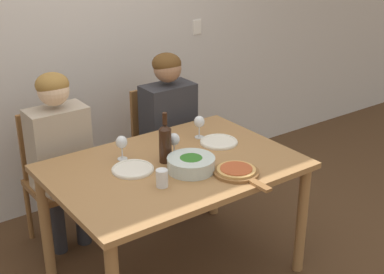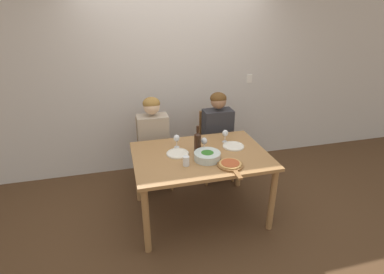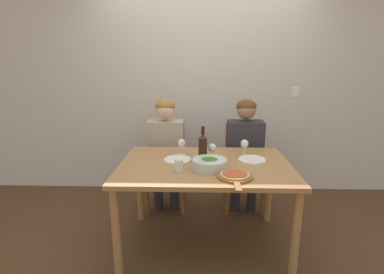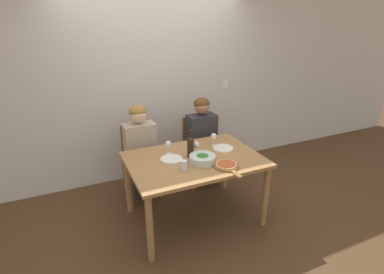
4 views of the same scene
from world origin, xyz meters
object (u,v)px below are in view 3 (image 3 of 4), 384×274
at_px(person_woman, 166,144).
at_px(wine_glass_left, 182,144).
at_px(person_man, 245,145).
at_px(wine_glass_centre, 212,149).
at_px(chair_right, 243,163).
at_px(wine_glass_right, 244,145).
at_px(dinner_plate_left, 178,160).
at_px(wine_bottle, 203,147).
at_px(dinner_plate_right, 252,160).
at_px(water_tumbler, 179,165).
at_px(broccoli_bowl, 209,164).
at_px(chair_left, 167,162).
at_px(pizza_on_board, 235,176).

xyz_separation_m(person_woman, wine_glass_left, (0.20, -0.46, 0.13)).
height_order(person_man, wine_glass_centre, person_man).
xyz_separation_m(chair_right, person_woman, (-0.85, -0.11, 0.24)).
height_order(person_woman, wine_glass_right, person_woman).
height_order(person_man, dinner_plate_left, person_man).
relative_size(chair_right, person_woman, 0.75).
distance_m(wine_bottle, dinner_plate_left, 0.25).
distance_m(dinner_plate_right, water_tumbler, 0.68).
bearing_deg(broccoli_bowl, wine_glass_centre, 82.18).
relative_size(wine_bottle, water_tumbler, 3.14).
height_order(person_man, wine_glass_right, person_man).
height_order(wine_glass_right, water_tumbler, wine_glass_right).
xyz_separation_m(wine_glass_centre, water_tumbler, (-0.27, -0.28, -0.06)).
xyz_separation_m(chair_right, person_man, (-0.00, -0.11, 0.24)).
distance_m(dinner_plate_right, wine_glass_centre, 0.36).
bearing_deg(broccoli_bowl, dinner_plate_right, 29.81).
bearing_deg(chair_left, water_tumbler, -78.34).
bearing_deg(water_tumbler, dinner_plate_right, 24.48).
bearing_deg(dinner_plate_right, person_man, 87.30).
bearing_deg(dinner_plate_right, wine_glass_left, 166.61).
bearing_deg(dinner_plate_right, broccoli_bowl, -150.19).
height_order(chair_right, person_woman, person_woman).
bearing_deg(person_man, wine_bottle, -125.48).
bearing_deg(person_woman, dinner_plate_right, -36.63).
distance_m(person_woman, dinner_plate_left, 0.66).
bearing_deg(dinner_plate_left, person_woman, 105.62).
bearing_deg(pizza_on_board, wine_glass_left, 127.57).
distance_m(chair_right, dinner_plate_right, 0.78).
bearing_deg(pizza_on_board, chair_left, 119.10).
bearing_deg(water_tumbler, chair_left, 101.66).
bearing_deg(wine_glass_right, chair_left, 143.35).
relative_size(chair_right, broccoli_bowl, 3.34).
distance_m(wine_glass_left, wine_glass_right, 0.57).
bearing_deg(dinner_plate_left, person_man, 43.01).
bearing_deg(pizza_on_board, wine_glass_right, 75.38).
height_order(person_woman, water_tumbler, person_woman).
distance_m(broccoli_bowl, dinner_plate_right, 0.43).
relative_size(pizza_on_board, water_tumbler, 4.08).
bearing_deg(wine_glass_right, broccoli_bowl, -132.15).
bearing_deg(wine_glass_left, water_tumbler, -89.29).
relative_size(chair_left, water_tumbler, 9.39).
relative_size(pizza_on_board, wine_glass_left, 2.67).
bearing_deg(broccoli_bowl, chair_left, 115.48).
distance_m(person_woman, person_man, 0.85).
height_order(dinner_plate_left, pizza_on_board, pizza_on_board).
bearing_deg(water_tumbler, person_woman, 103.07).
height_order(pizza_on_board, water_tumbler, water_tumbler).
xyz_separation_m(chair_left, broccoli_bowl, (0.45, -0.94, 0.31)).
height_order(dinner_plate_right, wine_glass_centre, wine_glass_centre).
xyz_separation_m(person_man, dinner_plate_right, (-0.03, -0.61, 0.04)).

